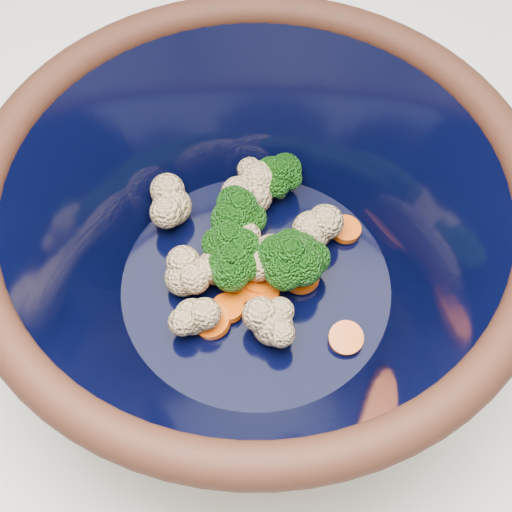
% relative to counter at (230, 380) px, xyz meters
% --- Properties ---
extents(ground, '(3.00, 3.00, 0.00)m').
position_rel_counter_xyz_m(ground, '(0.00, 0.00, -0.45)').
color(ground, '#9E7A54').
rests_on(ground, ground).
extents(counter, '(1.20, 1.20, 0.90)m').
position_rel_counter_xyz_m(counter, '(0.00, 0.00, 0.00)').
color(counter, silver).
rests_on(counter, ground).
extents(mixing_bowl, '(0.49, 0.49, 0.17)m').
position_rel_counter_xyz_m(mixing_bowl, '(0.07, -0.11, 0.54)').
color(mixing_bowl, black).
rests_on(mixing_bowl, counter).
extents(vegetable_pile, '(0.19, 0.17, 0.06)m').
position_rel_counter_xyz_m(vegetable_pile, '(0.06, -0.09, 0.51)').
color(vegetable_pile, '#608442').
rests_on(vegetable_pile, mixing_bowl).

